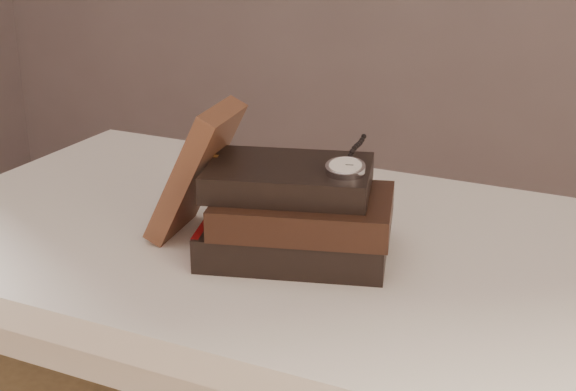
% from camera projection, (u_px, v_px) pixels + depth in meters
% --- Properties ---
extents(table, '(1.00, 0.60, 0.75)m').
position_uv_depth(table, '(281.00, 295.00, 1.13)').
color(table, white).
rests_on(table, ground).
extents(book_stack, '(0.26, 0.21, 0.11)m').
position_uv_depth(book_stack, '(296.00, 214.00, 1.02)').
color(book_stack, black).
rests_on(book_stack, table).
extents(journal, '(0.12, 0.13, 0.17)m').
position_uv_depth(journal, '(196.00, 171.00, 1.06)').
color(journal, '#48281C').
rests_on(journal, table).
extents(pocket_watch, '(0.06, 0.15, 0.02)m').
position_uv_depth(pocket_watch, '(347.00, 166.00, 0.98)').
color(pocket_watch, silver).
rests_on(pocket_watch, book_stack).
extents(eyeglasses, '(0.12, 0.13, 0.04)m').
position_uv_depth(eyeglasses, '(244.00, 181.00, 1.10)').
color(eyeglasses, silver).
rests_on(eyeglasses, book_stack).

